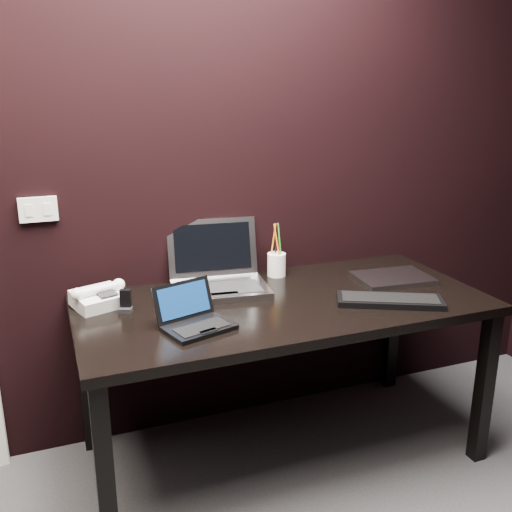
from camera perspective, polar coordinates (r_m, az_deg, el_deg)
name	(u,v)px	position (r m, az deg, el deg)	size (l,w,h in m)	color
wall_back	(185,158)	(2.53, -7.10, 9.74)	(4.00, 4.00, 0.00)	black
wall_switch	(38,209)	(2.48, -20.95, 4.37)	(0.15, 0.02, 0.10)	silver
desk	(283,317)	(2.42, 2.72, -6.13)	(1.70, 0.80, 0.74)	black
netbook	(195,319)	(2.13, -6.16, -6.33)	(0.29, 0.28, 0.15)	black
silver_laptop	(218,277)	(2.51, -3.81, -2.10)	(0.45, 0.41, 0.28)	#A4A4AA
ext_keyboard	(390,300)	(2.42, 13.24, -4.34)	(0.45, 0.32, 0.03)	black
closed_laptop	(393,278)	(2.70, 13.51, -2.16)	(0.35, 0.27, 0.02)	#9B9CA1
desk_phone	(98,297)	(2.39, -15.48, -4.01)	(0.23, 0.22, 0.11)	silver
mobile_phone	(126,303)	(2.32, -12.91, -4.65)	(0.06, 0.06, 0.09)	black
pen_cup	(276,264)	(2.68, 2.06, -0.76)	(0.10, 0.10, 0.25)	white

